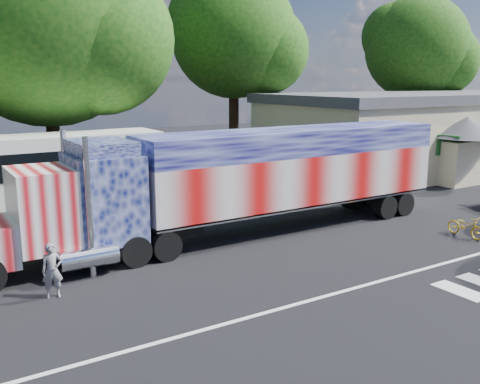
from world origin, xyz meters
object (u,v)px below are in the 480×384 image
tree_far_ne (419,49)px  coach_bus (19,177)px  semi_truck (242,180)px  bicycle (466,226)px  tree_n_mid (49,20)px  woman (52,270)px  tree_ne_a (236,36)px

tree_far_ne → coach_bus: bearing=-168.3°
semi_truck → coach_bus: bearing=133.6°
bicycle → tree_n_mid: size_ratio=0.11×
coach_bus → tree_n_mid: size_ratio=0.86×
woman → tree_n_mid: tree_n_mid is taller
woman → bicycle: (15.27, -2.51, -0.37)m
coach_bus → tree_far_ne: (33.64, 6.95, 6.73)m
semi_truck → tree_ne_a: (9.10, 15.23, 6.75)m
bicycle → tree_far_ne: (19.26, 19.07, 8.21)m
woman → tree_ne_a: 25.73m
woman → bicycle: woman is taller
coach_bus → tree_ne_a: tree_ne_a is taller
tree_n_mid → bicycle: bearing=-56.1°
bicycle → tree_far_ne: 28.32m
semi_truck → bicycle: semi_truck is taller
semi_truck → bicycle: 9.05m
semi_truck → tree_n_mid: size_ratio=1.41×
bicycle → coach_bus: bearing=142.2°
tree_n_mid → tree_ne_a: 13.47m
bicycle → tree_ne_a: tree_ne_a is taller
semi_truck → woman: (-7.83, -2.30, -1.49)m
coach_bus → bicycle: 18.87m
woman → tree_ne_a: (16.94, 17.53, 8.24)m
coach_bus → bicycle: coach_bus is taller
semi_truck → tree_n_mid: bearing=108.2°
coach_bus → woman: (-0.89, -9.61, -1.12)m
tree_n_mid → tree_ne_a: tree_n_mid is taller
semi_truck → bicycle: (7.44, -4.81, -1.85)m
semi_truck → woman: size_ratio=13.04×
coach_bus → tree_n_mid: 9.21m
coach_bus → tree_n_mid: bearing=59.4°
semi_truck → tree_far_ne: size_ratio=1.60×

